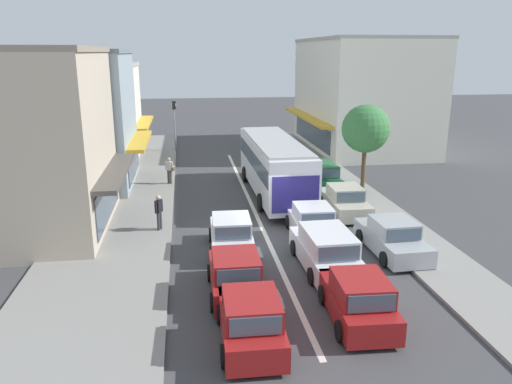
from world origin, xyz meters
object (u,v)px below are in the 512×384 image
object	(u,v)px
street_tree_right	(366,129)
pedestrian_browsing_midblock	(159,210)
hatchback_queue_far_back	(251,320)
parked_sedan_kerb_second	(345,201)
hatchback_behind_bus_near	(358,300)
sedan_queue_gap_filler	(313,223)
city_bus	(274,163)
parked_wagon_kerb_third	(319,176)
parked_sedan_kerb_front	(392,238)
hatchback_behind_bus_mid	(235,276)
hatchback_adjacent_lane_lead	(231,235)
pedestrian_with_handbag_near	(169,169)
traffic_light_downstreet	(174,118)
wagon_adjacent_lane_trail	(326,250)

from	to	relation	value
street_tree_right	pedestrian_browsing_midblock	size ratio (longest dim) A/B	3.20
hatchback_queue_far_back	pedestrian_browsing_midblock	size ratio (longest dim) A/B	2.29
parked_sedan_kerb_second	hatchback_behind_bus_near	bearing A→B (deg)	-105.69
hatchback_queue_far_back	sedan_queue_gap_filler	bearing A→B (deg)	64.29
city_bus	parked_wagon_kerb_third	distance (m)	3.42
parked_sedan_kerb_front	parked_sedan_kerb_second	bearing A→B (deg)	93.29
sedan_queue_gap_filler	parked_sedan_kerb_front	world-z (taller)	same
hatchback_behind_bus_mid	hatchback_queue_far_back	size ratio (longest dim) A/B	1.00
hatchback_adjacent_lane_lead	hatchback_behind_bus_near	bearing A→B (deg)	-61.62
hatchback_queue_far_back	pedestrian_with_handbag_near	distance (m)	18.07
sedan_queue_gap_filler	hatchback_behind_bus_mid	xyz separation A→B (m)	(-3.96, -5.01, 0.05)
hatchback_adjacent_lane_lead	street_tree_right	bearing A→B (deg)	41.14
parked_sedan_kerb_front	parked_sedan_kerb_second	xyz separation A→B (m)	(-0.30, 5.30, 0.00)
hatchback_queue_far_back	parked_sedan_kerb_second	xyz separation A→B (m)	(6.29, 10.98, -0.05)
hatchback_behind_bus_mid	hatchback_queue_far_back	world-z (taller)	same
hatchback_queue_far_back	traffic_light_downstreet	world-z (taller)	traffic_light_downstreet
hatchback_behind_bus_near	hatchback_behind_bus_mid	size ratio (longest dim) A/B	1.01
wagon_adjacent_lane_trail	parked_sedan_kerb_front	size ratio (longest dim) A/B	1.07
sedan_queue_gap_filler	hatchback_behind_bus_near	world-z (taller)	hatchback_behind_bus_near
hatchback_behind_bus_mid	city_bus	bearing A→B (deg)	73.84
wagon_adjacent_lane_trail	hatchback_adjacent_lane_lead	bearing A→B (deg)	146.89
traffic_light_downstreet	parked_sedan_kerb_second	bearing A→B (deg)	-63.78
pedestrian_with_handbag_near	pedestrian_browsing_midblock	bearing A→B (deg)	-91.92
pedestrian_browsing_midblock	traffic_light_downstreet	bearing A→B (deg)	88.50
pedestrian_browsing_midblock	city_bus	bearing A→B (deg)	40.70
hatchback_behind_bus_mid	parked_sedan_kerb_front	bearing A→B (deg)	22.12
hatchback_behind_bus_near	wagon_adjacent_lane_trail	size ratio (longest dim) A/B	0.83
sedan_queue_gap_filler	hatchback_adjacent_lane_lead	size ratio (longest dim) A/B	1.13
city_bus	traffic_light_downstreet	xyz separation A→B (m)	(-5.77, 13.76, 0.97)
traffic_light_downstreet	pedestrian_with_handbag_near	world-z (taller)	traffic_light_downstreet
sedan_queue_gap_filler	parked_wagon_kerb_third	xyz separation A→B (m)	(2.49, 8.20, 0.08)
parked_sedan_kerb_front	parked_sedan_kerb_second	distance (m)	5.31
pedestrian_browsing_midblock	hatchback_behind_bus_mid	bearing A→B (deg)	-66.87
hatchback_behind_bus_mid	street_tree_right	size ratio (longest dim) A/B	0.71
parked_sedan_kerb_second	pedestrian_browsing_midblock	bearing A→B (deg)	-171.01
wagon_adjacent_lane_trail	parked_sedan_kerb_second	bearing A→B (deg)	66.25
city_bus	hatchback_behind_bus_mid	distance (m)	12.52
parked_sedan_kerb_front	traffic_light_downstreet	bearing A→B (deg)	111.42
hatchback_adjacent_lane_lead	traffic_light_downstreet	bearing A→B (deg)	96.61
city_bus	traffic_light_downstreet	world-z (taller)	traffic_light_downstreet
hatchback_behind_bus_near	hatchback_adjacent_lane_lead	size ratio (longest dim) A/B	1.00
pedestrian_with_handbag_near	pedestrian_browsing_midblock	size ratio (longest dim) A/B	1.00
city_bus	hatchback_behind_bus_mid	world-z (taller)	city_bus
hatchback_queue_far_back	street_tree_right	distance (m)	16.59
parked_sedan_kerb_front	pedestrian_with_handbag_near	bearing A→B (deg)	127.17
wagon_adjacent_lane_trail	parked_sedan_kerb_second	distance (m)	6.95
wagon_adjacent_lane_trail	pedestrian_browsing_midblock	distance (m)	8.08
wagon_adjacent_lane_trail	parked_sedan_kerb_front	xyz separation A→B (m)	(3.10, 1.06, -0.08)
parked_sedan_kerb_second	street_tree_right	xyz separation A→B (m)	(2.03, 3.02, 3.20)
wagon_adjacent_lane_trail	traffic_light_downstreet	distance (m)	24.86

